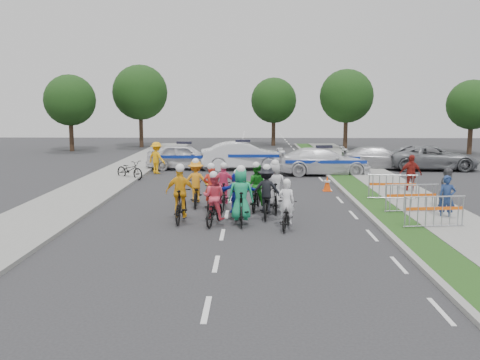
{
  "coord_description": "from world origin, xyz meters",
  "views": [
    {
      "loc": [
        0.86,
        -16.05,
        4.07
      ],
      "look_at": [
        0.46,
        4.18,
        1.1
      ],
      "focal_mm": 40.0,
      "sensor_mm": 36.0,
      "label": 1
    }
  ],
  "objects_px": {
    "police_car_1": "(243,156)",
    "tree_4": "(274,101)",
    "tree_3": "(140,93)",
    "rider_0": "(286,212)",
    "rider_4": "(266,197)",
    "cone_0": "(327,184)",
    "marshal_hiviz": "(157,158)",
    "rider_6": "(212,197)",
    "rider_10": "(196,188)",
    "tree_0": "(70,100)",
    "rider_9": "(224,190)",
    "tree_2": "(472,105)",
    "rider_7": "(275,192)",
    "rider_5": "(237,197)",
    "barrier_2": "(393,188)",
    "police_car_2": "(324,161)",
    "cone_1": "(346,170)",
    "barrier_1": "(411,199)",
    "rider_1": "(241,202)",
    "rider_3": "(181,200)",
    "rider_8": "(256,192)",
    "spectator_1": "(448,190)",
    "tree_1": "(346,96)",
    "civilian_suv": "(433,158)",
    "parked_bike": "(130,170)",
    "spectator_2": "(411,174)",
    "spectator_0": "(447,198)",
    "rider_2": "(214,205)",
    "police_car_0": "(185,157)",
    "civilian_sedan": "(379,158)",
    "barrier_0": "(434,213)"
  },
  "relations": [
    {
      "from": "rider_2",
      "to": "police_car_2",
      "type": "xyz_separation_m",
      "value": [
        5.32,
        12.41,
        0.08
      ]
    },
    {
      "from": "rider_10",
      "to": "civilian_suv",
      "type": "xyz_separation_m",
      "value": [
        13.11,
        11.57,
        -0.0
      ]
    },
    {
      "from": "marshal_hiviz",
      "to": "cone_1",
      "type": "relative_size",
      "value": 2.58
    },
    {
      "from": "rider_8",
      "to": "barrier_1",
      "type": "relative_size",
      "value": 0.94
    },
    {
      "from": "police_car_0",
      "to": "civilian_sedan",
      "type": "relative_size",
      "value": 0.97
    },
    {
      "from": "parked_bike",
      "to": "rider_6",
      "type": "bearing_deg",
      "value": -114.54
    },
    {
      "from": "rider_0",
      "to": "rider_5",
      "type": "xyz_separation_m",
      "value": [
        -1.62,
        1.7,
        0.19
      ]
    },
    {
      "from": "rider_0",
      "to": "barrier_0",
      "type": "relative_size",
      "value": 0.85
    },
    {
      "from": "spectator_1",
      "to": "tree_1",
      "type": "height_order",
      "value": "tree_1"
    },
    {
      "from": "rider_0",
      "to": "rider_4",
      "type": "relative_size",
      "value": 0.88
    },
    {
      "from": "rider_2",
      "to": "rider_1",
      "type": "bearing_deg",
      "value": -168.25
    },
    {
      "from": "rider_9",
      "to": "police_car_2",
      "type": "height_order",
      "value": "rider_9"
    },
    {
      "from": "tree_2",
      "to": "spectator_1",
      "type": "bearing_deg",
      "value": -113.68
    },
    {
      "from": "rider_1",
      "to": "rider_3",
      "type": "xyz_separation_m",
      "value": [
        -2.05,
        0.31,
        -0.01
      ]
    },
    {
      "from": "police_car_1",
      "to": "rider_7",
      "type": "bearing_deg",
      "value": 179.91
    },
    {
      "from": "police_car_2",
      "to": "rider_10",
      "type": "bearing_deg",
      "value": 145.21
    },
    {
      "from": "rider_4",
      "to": "barrier_1",
      "type": "xyz_separation_m",
      "value": [
        5.27,
        0.58,
        -0.18
      ]
    },
    {
      "from": "rider_3",
      "to": "civilian_suv",
      "type": "distance_m",
      "value": 19.67
    },
    {
      "from": "cone_1",
      "to": "tree_2",
      "type": "relative_size",
      "value": 0.12
    },
    {
      "from": "rider_7",
      "to": "barrier_1",
      "type": "height_order",
      "value": "rider_7"
    },
    {
      "from": "rider_3",
      "to": "parked_bike",
      "type": "height_order",
      "value": "rider_3"
    },
    {
      "from": "rider_7",
      "to": "spectator_0",
      "type": "distance_m",
      "value": 6.01
    },
    {
      "from": "police_car_1",
      "to": "tree_4",
      "type": "relative_size",
      "value": 0.8
    },
    {
      "from": "marshal_hiviz",
      "to": "tree_3",
      "type": "distance_m",
      "value": 18.83
    },
    {
      "from": "rider_10",
      "to": "police_car_0",
      "type": "bearing_deg",
      "value": -82.3
    },
    {
      "from": "rider_5",
      "to": "spectator_1",
      "type": "bearing_deg",
      "value": -167.04
    },
    {
      "from": "rider_4",
      "to": "barrier_1",
      "type": "distance_m",
      "value": 5.31
    },
    {
      "from": "rider_9",
      "to": "tree_2",
      "type": "bearing_deg",
      "value": -130.87
    },
    {
      "from": "marshal_hiviz",
      "to": "rider_6",
      "type": "bearing_deg",
      "value": 145.28
    },
    {
      "from": "tree_3",
      "to": "rider_0",
      "type": "bearing_deg",
      "value": -70.54
    },
    {
      "from": "rider_5",
      "to": "barrier_2",
      "type": "xyz_separation_m",
      "value": [
        6.3,
        3.2,
        -0.18
      ]
    },
    {
      "from": "spectator_2",
      "to": "parked_bike",
      "type": "height_order",
      "value": "spectator_2"
    },
    {
      "from": "rider_4",
      "to": "cone_0",
      "type": "distance_m",
      "value": 6.49
    },
    {
      "from": "cone_0",
      "to": "tree_3",
      "type": "relative_size",
      "value": 0.1
    },
    {
      "from": "rider_6",
      "to": "marshal_hiviz",
      "type": "relative_size",
      "value": 1.04
    },
    {
      "from": "spectator_0",
      "to": "spectator_1",
      "type": "xyz_separation_m",
      "value": [
        0.59,
        1.52,
        0.03
      ]
    },
    {
      "from": "rider_9",
      "to": "barrier_0",
      "type": "height_order",
      "value": "rider_9"
    },
    {
      "from": "rider_1",
      "to": "rider_10",
      "type": "height_order",
      "value": "rider_1"
    },
    {
      "from": "rider_4",
      "to": "parked_bike",
      "type": "xyz_separation_m",
      "value": [
        -6.96,
        9.33,
        -0.24
      ]
    },
    {
      "from": "barrier_0",
      "to": "tree_1",
      "type": "bearing_deg",
      "value": 85.51
    },
    {
      "from": "rider_7",
      "to": "rider_8",
      "type": "xyz_separation_m",
      "value": [
        -0.69,
        0.44,
        -0.08
      ]
    },
    {
      "from": "rider_4",
      "to": "tree_4",
      "type": "bearing_deg",
      "value": -87.61
    },
    {
      "from": "rider_0",
      "to": "cone_1",
      "type": "height_order",
      "value": "rider_0"
    },
    {
      "from": "rider_10",
      "to": "police_car_1",
      "type": "height_order",
      "value": "rider_10"
    },
    {
      "from": "cone_1",
      "to": "tree_3",
      "type": "distance_m",
      "value": 24.49
    },
    {
      "from": "tree_0",
      "to": "tree_4",
      "type": "bearing_deg",
      "value": 19.44
    },
    {
      "from": "cone_1",
      "to": "tree_3",
      "type": "xyz_separation_m",
      "value": [
        -15.12,
        18.73,
        4.55
      ]
    },
    {
      "from": "marshal_hiviz",
      "to": "cone_1",
      "type": "bearing_deg",
      "value": -149.27
    },
    {
      "from": "rider_7",
      "to": "cone_0",
      "type": "distance_m",
      "value": 5.5
    },
    {
      "from": "rider_7",
      "to": "tree_4",
      "type": "height_order",
      "value": "tree_4"
    }
  ]
}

